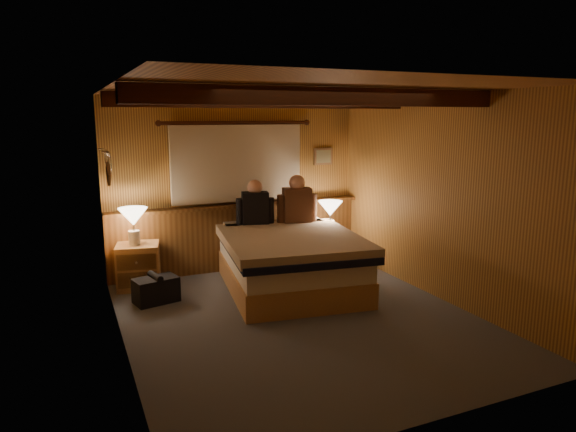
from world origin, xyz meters
TOP-DOWN VIEW (x-y plane):
  - floor at (0.00, 0.00)m, footprint 4.20×4.20m
  - ceiling at (0.00, 0.00)m, footprint 4.20×4.20m
  - wall_back at (0.00, 2.10)m, footprint 3.60×0.00m
  - wall_left at (-1.80, 0.00)m, footprint 0.00×4.20m
  - wall_right at (1.80, 0.00)m, footprint 0.00×4.20m
  - wall_front at (0.00, -2.10)m, footprint 3.60×0.00m
  - wainscot at (0.00, 2.04)m, footprint 3.60×0.23m
  - curtain_window at (0.00, 2.03)m, footprint 2.18×0.09m
  - ceiling_beams at (0.00, 0.15)m, footprint 3.60×1.65m
  - coat_rail at (-1.72, 1.58)m, footprint 0.05×0.55m
  - framed_print at (1.35, 2.08)m, footprint 0.30×0.04m
  - bed at (0.31, 0.95)m, footprint 1.85×2.26m
  - nightstand_left at (-1.43, 1.74)m, footprint 0.60×0.56m
  - nightstand_right at (1.14, 1.52)m, footprint 0.53×0.49m
  - lamp_left at (-1.46, 1.73)m, footprint 0.36×0.36m
  - lamp_right at (1.18, 1.52)m, footprint 0.34×0.34m
  - person_left at (0.13, 1.71)m, footprint 0.51×0.27m
  - person_right at (0.70, 1.59)m, footprint 0.55×0.29m
  - duffel_bag at (-1.32, 1.13)m, footprint 0.54×0.40m

SIDE VIEW (x-z plane):
  - floor at x=0.00m, z-range 0.00..0.00m
  - duffel_bag at x=-1.32m, z-range -0.02..0.33m
  - nightstand_right at x=1.14m, z-range 0.00..0.53m
  - nightstand_left at x=-1.43m, z-range 0.00..0.57m
  - bed at x=0.31m, z-range 0.01..0.72m
  - wainscot at x=0.00m, z-range 0.02..0.96m
  - lamp_right at x=1.18m, z-range 0.62..1.06m
  - lamp_left at x=-1.46m, z-range 0.66..1.12m
  - person_left at x=0.13m, z-range 0.63..1.26m
  - person_right at x=0.70m, z-range 0.63..1.31m
  - wall_left at x=-1.80m, z-range -0.90..3.30m
  - wall_right at x=1.80m, z-range -0.90..3.30m
  - wall_back at x=0.00m, z-range -0.60..3.00m
  - wall_front at x=0.00m, z-range -0.60..3.00m
  - curtain_window at x=0.00m, z-range 0.96..2.08m
  - framed_print at x=1.35m, z-range 1.43..1.68m
  - coat_rail at x=-1.72m, z-range 1.55..1.79m
  - ceiling_beams at x=0.00m, z-range 2.23..2.39m
  - ceiling at x=0.00m, z-range 2.40..2.40m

